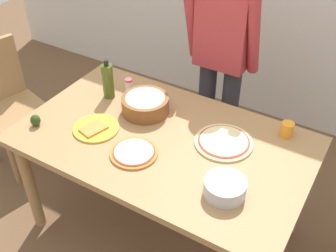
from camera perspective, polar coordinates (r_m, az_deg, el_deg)
name	(u,v)px	position (r m, az deg, el deg)	size (l,w,h in m)	color
ground	(164,226)	(2.79, -0.54, -13.78)	(8.00, 8.00, 0.00)	brown
dining_table	(163,150)	(2.30, -0.64, -3.43)	(1.60, 0.96, 0.76)	#A37A4C
person_cook	(222,52)	(2.71, 7.61, 10.18)	(0.49, 0.25, 1.62)	#2D2D38
chair_wooden_left	(8,100)	(3.14, -21.49, 3.44)	(0.49, 0.49, 0.95)	#A37A4C
pizza_raw_on_board	(224,142)	(2.22, 7.79, -2.21)	(0.32, 0.32, 0.02)	beige
pizza_cooked_on_tray	(134,153)	(2.14, -4.80, -3.72)	(0.25, 0.25, 0.02)	#C67A33
plate_with_slice	(96,128)	(2.33, -10.08, -0.31)	(0.26, 0.26, 0.02)	gold
popcorn_bowl	(145,103)	(2.40, -3.21, 3.23)	(0.28, 0.28, 0.11)	brown
mixing_bowl_steel	(225,188)	(1.93, 7.95, -8.52)	(0.20, 0.20, 0.08)	#B7B7BC
olive_oil_bottle	(108,81)	(2.53, -8.39, 6.25)	(0.07, 0.07, 0.26)	#47561E
cup_orange	(287,129)	(2.32, 16.28, -0.46)	(0.07, 0.07, 0.09)	orange
salt_shaker	(129,86)	(2.58, -5.50, 5.53)	(0.04, 0.04, 0.11)	white
avocado	(35,120)	(2.43, -18.03, 0.76)	(0.06, 0.06, 0.07)	#2D4219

